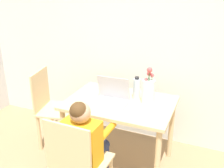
{
  "coord_description": "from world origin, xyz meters",
  "views": [
    {
      "loc": [
        0.67,
        -0.54,
        1.79
      ],
      "look_at": [
        -0.21,
        1.55,
        0.89
      ],
      "focal_mm": 42.0,
      "sensor_mm": 36.0,
      "label": 1
    }
  ],
  "objects_px": {
    "person_seated": "(85,140)",
    "laptop": "(111,97)",
    "flower_vase": "(148,91)",
    "water_bottle": "(137,88)",
    "chair_occupied": "(78,165)",
    "chair_spare": "(52,107)"
  },
  "relations": [
    {
      "from": "flower_vase",
      "to": "water_bottle",
      "type": "relative_size",
      "value": 1.63
    },
    {
      "from": "chair_occupied",
      "to": "person_seated",
      "type": "bearing_deg",
      "value": -90.0
    },
    {
      "from": "chair_spare",
      "to": "water_bottle",
      "type": "bearing_deg",
      "value": -95.95
    },
    {
      "from": "chair_occupied",
      "to": "chair_spare",
      "type": "height_order",
      "value": "same"
    },
    {
      "from": "person_seated",
      "to": "water_bottle",
      "type": "distance_m",
      "value": 0.76
    },
    {
      "from": "chair_occupied",
      "to": "person_seated",
      "type": "distance_m",
      "value": 0.2
    },
    {
      "from": "flower_vase",
      "to": "water_bottle",
      "type": "distance_m",
      "value": 0.15
    },
    {
      "from": "water_bottle",
      "to": "chair_occupied",
      "type": "bearing_deg",
      "value": -102.96
    },
    {
      "from": "person_seated",
      "to": "laptop",
      "type": "bearing_deg",
      "value": -88.04
    },
    {
      "from": "chair_spare",
      "to": "water_bottle",
      "type": "height_order",
      "value": "water_bottle"
    },
    {
      "from": "chair_occupied",
      "to": "water_bottle",
      "type": "bearing_deg",
      "value": -101.34
    },
    {
      "from": "chair_occupied",
      "to": "water_bottle",
      "type": "relative_size",
      "value": 3.95
    },
    {
      "from": "laptop",
      "to": "water_bottle",
      "type": "distance_m",
      "value": 0.26
    },
    {
      "from": "laptop",
      "to": "flower_vase",
      "type": "relative_size",
      "value": 0.88
    },
    {
      "from": "laptop",
      "to": "flower_vase",
      "type": "bearing_deg",
      "value": 16.38
    },
    {
      "from": "chair_spare",
      "to": "person_seated",
      "type": "relative_size",
      "value": 0.91
    },
    {
      "from": "chair_spare",
      "to": "laptop",
      "type": "relative_size",
      "value": 2.76
    },
    {
      "from": "flower_vase",
      "to": "laptop",
      "type": "bearing_deg",
      "value": -161.87
    },
    {
      "from": "person_seated",
      "to": "laptop",
      "type": "height_order",
      "value": "person_seated"
    },
    {
      "from": "laptop",
      "to": "chair_occupied",
      "type": "bearing_deg",
      "value": -91.78
    },
    {
      "from": "water_bottle",
      "to": "laptop",
      "type": "bearing_deg",
      "value": -137.93
    },
    {
      "from": "chair_spare",
      "to": "flower_vase",
      "type": "bearing_deg",
      "value": -100.1
    }
  ]
}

